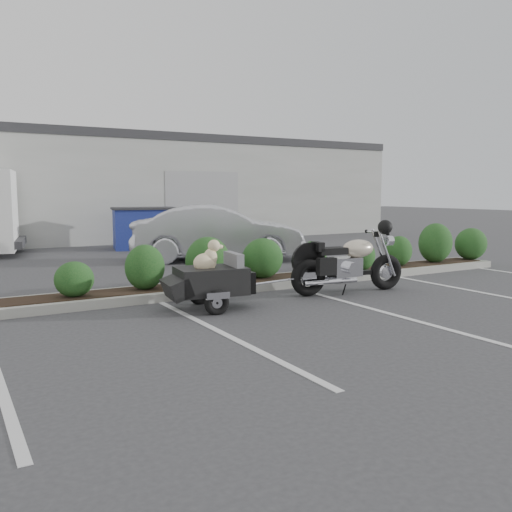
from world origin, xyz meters
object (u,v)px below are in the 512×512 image
motorcycle (349,264)px  pet_trailer (210,280)px  sedan (218,233)px  dumpster (145,228)px

motorcycle → pet_trailer: bearing=-173.3°
sedan → pet_trailer: bearing=177.5°
motorcycle → dumpster: bearing=101.3°
motorcycle → sedan: (0.04, 5.44, 0.21)m
motorcycle → dumpster: same height
sedan → dumpster: 4.04m
dumpster → pet_trailer: bearing=-90.8°
pet_trailer → sedan: size_ratio=0.42×
sedan → motorcycle: bearing=-155.4°
dumpster → sedan: bearing=-68.0°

